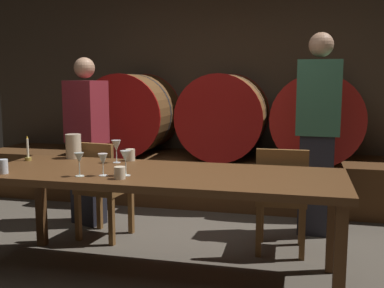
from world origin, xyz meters
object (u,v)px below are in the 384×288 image
guest_right (318,132)px  wine_glass_far_right (126,157)px  dining_table (161,182)px  cup_center (130,155)px  wine_glass_far_left (79,159)px  wine_glass_center_right (103,160)px  cup_left (3,167)px  wine_barrel_center (225,116)px  cup_right (120,173)px  wine_barrel_left (134,114)px  candle_center (28,154)px  pitcher (73,146)px  wine_glass_center_left (116,146)px  chair_left (100,186)px  wine_barrel_right (316,117)px  chair_right (281,196)px  guest_left (87,140)px

guest_right → wine_glass_far_right: 1.90m
dining_table → wine_glass_far_right: bearing=-138.6°
dining_table → cup_center: cup_center is taller
wine_glass_far_left → wine_glass_far_right: 0.31m
wine_glass_center_right → cup_left: wine_glass_center_right is taller
wine_barrel_center → cup_right: wine_barrel_center is taller
wine_glass_far_left → wine_barrel_left: bearing=102.1°
wine_barrel_center → candle_center: bearing=-122.8°
pitcher → cup_center: pitcher is taller
wine_glass_center_left → chair_left: bearing=130.8°
cup_right → pitcher: bearing=136.0°
pitcher → wine_glass_far_left: 0.74m
guest_right → cup_right: 1.98m
cup_left → wine_glass_far_left: bearing=4.4°
pitcher → wine_glass_far_right: (0.67, -0.54, 0.03)m
wine_glass_center_left → cup_right: size_ratio=2.18×
wine_barrel_right → cup_right: wine_barrel_right is taller
guest_right → wine_glass_far_left: 2.17m
wine_glass_center_left → cup_left: (-0.60, -0.56, -0.08)m
chair_right → candle_center: (-1.97, -0.47, 0.34)m
candle_center → cup_left: 0.50m
wine_glass_center_right → wine_glass_far_right: bearing=16.2°
guest_left → wine_barrel_left: bearing=-73.2°
guest_left → wine_glass_center_left: bearing=149.7°
wine_barrel_right → cup_right: 2.74m
wine_barrel_center → cup_right: (-0.29, -2.41, -0.19)m
cup_left → cup_center: cup_left is taller
dining_table → wine_glass_center_right: wine_glass_center_right is taller
guest_right → wine_glass_center_right: guest_right is taller
cup_center → cup_right: (0.17, -0.64, -0.01)m
chair_right → wine_glass_center_left: (-1.25, -0.39, 0.41)m
guest_left → wine_glass_center_right: (0.73, -1.25, 0.06)m
guest_right → pitcher: (-1.95, -0.86, -0.07)m
cup_left → cup_right: (0.84, 0.03, -0.01)m
pitcher → wine_glass_center_left: (0.42, -0.11, 0.03)m
wine_barrel_left → wine_glass_center_left: bearing=-73.3°
candle_center → wine_glass_center_left: bearing=5.9°
dining_table → wine_glass_far_right: (-0.19, -0.17, 0.19)m
wine_barrel_center → candle_center: (-1.26, -1.95, -0.17)m
dining_table → guest_right: guest_right is taller
wine_barrel_left → chair_right: 2.39m
wine_glass_far_right → wine_glass_center_left: bearing=119.8°
wine_barrel_right → dining_table: size_ratio=0.37×
cup_right → chair_left: bearing=122.0°
wine_glass_far_right → chair_left: bearing=125.3°
wine_barrel_right → pitcher: 2.64m
wine_barrel_right → cup_left: size_ratio=9.51×
wine_barrel_left → wine_barrel_center: same height
dining_table → chair_left: size_ratio=2.88×
wine_glass_far_left → wine_barrel_right: bearing=56.5°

